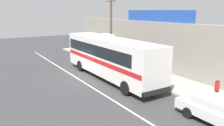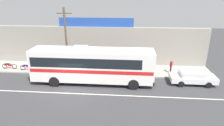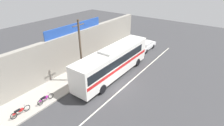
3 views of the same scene
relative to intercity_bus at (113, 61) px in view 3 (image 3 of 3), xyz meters
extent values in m
plane|color=#3A3A3D|center=(-1.75, -1.66, -2.07)|extent=(70.00, 70.00, 0.00)
cube|color=#A8A399|center=(-1.75, 3.54, -2.00)|extent=(30.00, 3.60, 0.14)
cube|color=gray|center=(-1.75, 5.69, 0.33)|extent=(30.00, 0.70, 4.80)
cube|color=#234CAD|center=(-0.37, 5.69, 3.28)|extent=(9.18, 0.12, 1.10)
cube|color=silver|center=(-1.75, -2.46, -2.06)|extent=(30.00, 0.14, 0.01)
cube|color=white|center=(0.09, 0.00, -0.07)|extent=(12.18, 2.47, 3.10)
cube|color=black|center=(-0.40, 0.00, 0.48)|extent=(10.72, 2.49, 0.96)
cube|color=red|center=(0.09, 0.00, -0.37)|extent=(11.94, 2.49, 0.36)
cube|color=black|center=(6.15, 0.00, 0.38)|extent=(0.04, 2.23, 1.40)
cube|color=black|center=(6.14, 0.00, -1.44)|extent=(0.12, 2.47, 0.36)
cube|color=silver|center=(-1.13, 0.00, 1.60)|extent=(1.40, 1.73, 0.24)
cylinder|color=black|center=(4.23, 1.15, -1.55)|extent=(1.04, 0.32, 1.04)
cylinder|color=black|center=(4.23, -1.15, -1.55)|extent=(1.04, 0.32, 1.04)
cylinder|color=black|center=(-3.57, 1.15, -1.55)|extent=(1.04, 0.32, 1.04)
cylinder|color=black|center=(-3.57, -1.15, -1.55)|extent=(1.04, 0.32, 1.04)
cube|color=silver|center=(10.25, 0.57, -1.46)|extent=(4.52, 1.76, 0.56)
cube|color=silver|center=(10.15, 0.57, -0.94)|extent=(2.35, 1.59, 0.48)
cube|color=black|center=(11.02, 0.57, -0.97)|extent=(0.21, 1.48, 0.34)
cylinder|color=black|center=(11.56, 1.40, -1.76)|extent=(0.62, 0.20, 0.62)
cylinder|color=black|center=(11.56, -0.26, -1.76)|extent=(0.62, 0.20, 0.62)
cylinder|color=black|center=(8.94, 1.40, -1.76)|extent=(0.62, 0.20, 0.62)
cylinder|color=black|center=(8.94, -0.26, -1.76)|extent=(0.62, 0.20, 0.62)
cylinder|color=brown|center=(-3.10, 2.13, 1.70)|extent=(0.22, 0.22, 7.24)
cylinder|color=brown|center=(-3.10, 2.13, 4.72)|extent=(1.60, 0.10, 0.10)
torus|color=black|center=(-7.49, 2.35, -1.62)|extent=(0.62, 0.06, 0.62)
torus|color=black|center=(-8.69, 2.35, -1.62)|extent=(0.62, 0.06, 0.62)
cylinder|color=silver|center=(-7.57, 2.35, -1.32)|extent=(0.34, 0.04, 0.65)
cylinder|color=silver|center=(-7.67, 2.35, -1.00)|extent=(0.03, 0.56, 0.03)
ellipsoid|color=#991E8C|center=(-8.03, 2.35, -1.44)|extent=(0.56, 0.22, 0.34)
cube|color=black|center=(-8.31, 2.35, -1.32)|extent=(0.52, 0.20, 0.10)
ellipsoid|color=#991E8C|center=(-8.63, 2.35, -1.48)|extent=(0.36, 0.14, 0.16)
torus|color=black|center=(-9.88, 2.64, -1.62)|extent=(0.62, 0.06, 0.62)
torus|color=black|center=(-11.09, 2.64, -1.62)|extent=(0.62, 0.06, 0.62)
cylinder|color=silver|center=(-9.96, 2.64, -1.32)|extent=(0.34, 0.04, 0.65)
cylinder|color=silver|center=(-10.06, 2.64, -1.00)|extent=(0.03, 0.56, 0.03)
ellipsoid|color=red|center=(-10.42, 2.64, -1.44)|extent=(0.56, 0.22, 0.34)
cube|color=black|center=(-10.70, 2.64, -1.32)|extent=(0.52, 0.20, 0.10)
ellipsoid|color=red|center=(-11.03, 2.64, -1.48)|extent=(0.36, 0.14, 0.16)
cylinder|color=black|center=(8.51, 3.01, -1.55)|extent=(0.13, 0.13, 0.76)
cylinder|color=black|center=(8.51, 2.83, -1.55)|extent=(0.13, 0.13, 0.76)
cylinder|color=red|center=(8.51, 2.92, -0.88)|extent=(0.30, 0.30, 0.57)
sphere|color=#A37556|center=(8.51, 2.92, -0.46)|extent=(0.21, 0.21, 0.21)
cylinder|color=red|center=(8.51, 3.12, -0.85)|extent=(0.08, 0.08, 0.53)
cylinder|color=red|center=(8.51, 2.72, -0.85)|extent=(0.08, 0.08, 0.53)
camera|label=1|loc=(16.60, -10.00, 3.80)|focal=36.31mm
camera|label=2|loc=(3.59, -18.34, 6.93)|focal=31.70mm
camera|label=3|loc=(-15.23, -10.91, 9.34)|focal=27.83mm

